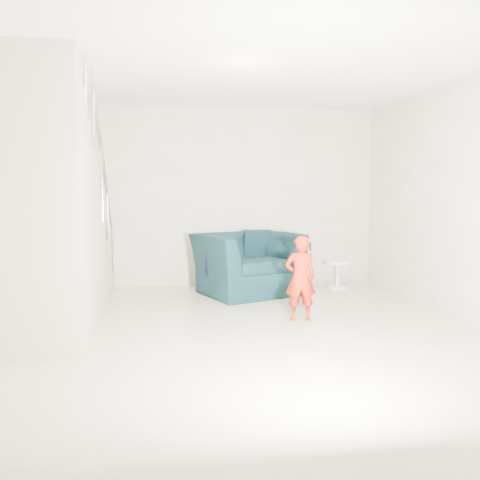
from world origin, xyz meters
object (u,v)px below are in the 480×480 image
toddler (300,278)px  staircase (46,240)px  armchair (247,264)px  side_table (338,270)px

toddler → staircase: (-2.72, 0.05, 0.47)m
toddler → staircase: bearing=3.4°
armchair → side_table: armchair is taller
armchair → toddler: size_ratio=1.36×
toddler → side_table: bearing=-117.3°
armchair → side_table: bearing=-13.9°
toddler → staircase: size_ratio=0.27×
staircase → armchair: bearing=32.0°
toddler → staircase: staircase is taller
staircase → toddler: bearing=-1.2°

